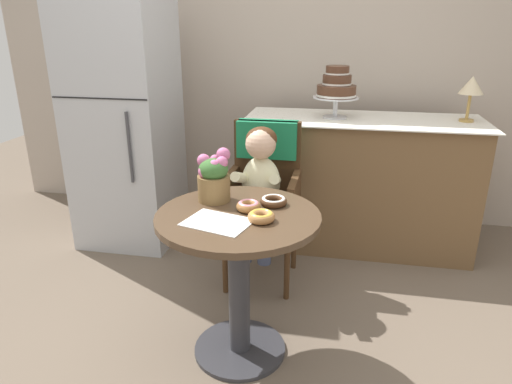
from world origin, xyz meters
TOP-DOWN VIEW (x-y plane):
  - ground_plane at (0.00, 0.00)m, footprint 8.00×8.00m
  - back_wall at (0.00, 1.85)m, footprint 4.80×0.10m
  - cafe_table at (0.00, 0.00)m, footprint 0.72×0.72m
  - wicker_chair at (-0.02, 0.76)m, footprint 0.42×0.45m
  - seated_child at (-0.02, 0.61)m, footprint 0.27×0.32m
  - paper_napkin at (-0.06, -0.11)m, footprint 0.31×0.26m
  - donut_front at (0.11, -0.06)m, footprint 0.11×0.11m
  - donut_mid at (0.13, 0.13)m, footprint 0.12×0.12m
  - donut_side at (0.04, 0.05)m, footprint 0.11×0.11m
  - flower_vase at (-0.15, 0.14)m, footprint 0.16×0.15m
  - display_counter at (0.55, 1.30)m, footprint 1.56×0.62m
  - tiered_cake_stand at (0.36, 1.30)m, footprint 0.30×0.30m
  - table_lamp at (1.19, 1.34)m, footprint 0.15×0.15m
  - refrigerator at (-1.05, 1.10)m, footprint 0.64×0.63m

SIDE VIEW (x-z plane):
  - ground_plane at x=0.00m, z-range 0.00..0.00m
  - display_counter at x=0.55m, z-range 0.00..0.90m
  - cafe_table at x=0.00m, z-range 0.15..0.87m
  - wicker_chair at x=-0.02m, z-range 0.16..1.12m
  - seated_child at x=-0.02m, z-range 0.31..1.04m
  - paper_napkin at x=-0.06m, z-range 0.72..0.72m
  - donut_mid at x=0.13m, z-range 0.72..0.76m
  - donut_side at x=0.04m, z-range 0.72..0.76m
  - donut_front at x=0.11m, z-range 0.72..0.76m
  - flower_vase at x=-0.15m, z-range 0.71..0.96m
  - refrigerator at x=-1.05m, z-range 0.00..1.70m
  - tiered_cake_stand at x=0.36m, z-range 0.93..1.27m
  - table_lamp at x=1.19m, z-range 0.97..1.26m
  - back_wall at x=0.00m, z-range 0.00..2.70m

